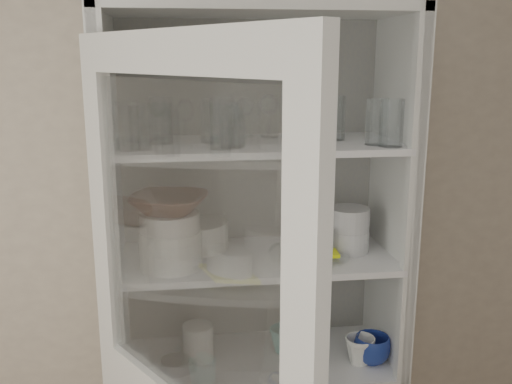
# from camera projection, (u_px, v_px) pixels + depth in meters

# --- Properties ---
(wall_back) EXTENTS (3.60, 0.02, 2.60)m
(wall_back) POSITION_uv_depth(u_px,v_px,m) (197.00, 227.00, 2.19)
(wall_back) COLOR #B5A693
(wall_back) RESTS_ON ground
(pantry_cabinet) EXTENTS (1.00, 0.45, 2.10)m
(pantry_cabinet) POSITION_uv_depth(u_px,v_px,m) (254.00, 329.00, 2.14)
(pantry_cabinet) COLOR silver
(pantry_cabinet) RESTS_ON floor
(tumbler_0) EXTENTS (0.07, 0.07, 0.15)m
(tumbler_0) POSITION_uv_depth(u_px,v_px,m) (128.00, 126.00, 1.73)
(tumbler_0) COLOR silver
(tumbler_0) RESTS_ON shelf_glass
(tumbler_1) EXTENTS (0.08, 0.08, 0.13)m
(tumbler_1) POSITION_uv_depth(u_px,v_px,m) (140.00, 128.00, 1.74)
(tumbler_1) COLOR silver
(tumbler_1) RESTS_ON shelf_glass
(tumbler_2) EXTENTS (0.08, 0.08, 0.13)m
(tumbler_2) POSITION_uv_depth(u_px,v_px,m) (235.00, 127.00, 1.78)
(tumbler_2) COLOR silver
(tumbler_2) RESTS_ON shelf_glass
(tumbler_3) EXTENTS (0.09, 0.09, 0.16)m
(tumbler_3) POSITION_uv_depth(u_px,v_px,m) (222.00, 124.00, 1.75)
(tumbler_3) COLOR silver
(tumbler_3) RESTS_ON shelf_glass
(tumbler_4) EXTENTS (0.09, 0.09, 0.15)m
(tumbler_4) POSITION_uv_depth(u_px,v_px,m) (294.00, 123.00, 1.81)
(tumbler_4) COLOR silver
(tumbler_4) RESTS_ON shelf_glass
(tumbler_5) EXTENTS (0.09, 0.09, 0.15)m
(tumbler_5) POSITION_uv_depth(u_px,v_px,m) (377.00, 122.00, 1.83)
(tumbler_5) COLOR silver
(tumbler_5) RESTS_ON shelf_glass
(tumbler_6) EXTENTS (0.09, 0.09, 0.15)m
(tumbler_6) POSITION_uv_depth(u_px,v_px,m) (391.00, 123.00, 1.80)
(tumbler_6) COLOR silver
(tumbler_6) RESTS_ON shelf_glass
(tumbler_7) EXTENTS (0.09, 0.09, 0.13)m
(tumbler_7) POSITION_uv_depth(u_px,v_px,m) (130.00, 125.00, 1.82)
(tumbler_7) COLOR silver
(tumbler_7) RESTS_ON shelf_glass
(tumbler_8) EXTENTS (0.09, 0.09, 0.15)m
(tumbler_8) POSITION_uv_depth(u_px,v_px,m) (160.00, 120.00, 1.86)
(tumbler_8) COLOR silver
(tumbler_8) RESTS_ON shelf_glass
(tumbler_9) EXTENTS (0.08, 0.08, 0.14)m
(tumbler_9) POSITION_uv_depth(u_px,v_px,m) (230.00, 122.00, 1.86)
(tumbler_9) COLOR silver
(tumbler_9) RESTS_ON shelf_glass
(tumbler_10) EXTENTS (0.08, 0.08, 0.14)m
(tumbler_10) POSITION_uv_depth(u_px,v_px,m) (211.00, 121.00, 1.89)
(tumbler_10) COLOR silver
(tumbler_10) RESTS_ON shelf_glass
(tumbler_11) EXTENTS (0.09, 0.09, 0.15)m
(tumbler_11) POSITION_uv_depth(u_px,v_px,m) (334.00, 118.00, 1.94)
(tumbler_11) COLOR silver
(tumbler_11) RESTS_ON shelf_glass
(goblet_0) EXTENTS (0.07, 0.07, 0.16)m
(goblet_0) POSITION_uv_depth(u_px,v_px,m) (158.00, 116.00, 1.96)
(goblet_0) COLOR silver
(goblet_0) RESTS_ON shelf_glass
(goblet_1) EXTENTS (0.07, 0.07, 0.17)m
(goblet_1) POSITION_uv_depth(u_px,v_px,m) (269.00, 114.00, 2.01)
(goblet_1) COLOR silver
(goblet_1) RESTS_ON shelf_glass
(goblet_2) EXTENTS (0.07, 0.07, 0.15)m
(goblet_2) POSITION_uv_depth(u_px,v_px,m) (245.00, 116.00, 2.01)
(goblet_2) COLOR silver
(goblet_2) RESTS_ON shelf_glass
(goblet_3) EXTENTS (0.07, 0.07, 0.16)m
(goblet_3) POSITION_uv_depth(u_px,v_px,m) (323.00, 114.00, 2.05)
(goblet_3) COLOR silver
(goblet_3) RESTS_ON shelf_glass
(plate_stack_front) EXTENTS (0.21, 0.21, 0.13)m
(plate_stack_front) POSITION_uv_depth(u_px,v_px,m) (171.00, 248.00, 1.88)
(plate_stack_front) COLOR white
(plate_stack_front) RESTS_ON shelf_plates
(plate_stack_back) EXTENTS (0.23, 0.23, 0.10)m
(plate_stack_back) POSITION_uv_depth(u_px,v_px,m) (197.00, 235.00, 2.07)
(plate_stack_back) COLOR white
(plate_stack_back) RESTS_ON shelf_plates
(cream_bowl) EXTENTS (0.23, 0.23, 0.06)m
(cream_bowl) POSITION_uv_depth(u_px,v_px,m) (170.00, 221.00, 1.85)
(cream_bowl) COLOR white
(cream_bowl) RESTS_ON plate_stack_front
(terracotta_bowl) EXTENTS (0.30, 0.30, 0.06)m
(terracotta_bowl) POSITION_uv_depth(u_px,v_px,m) (169.00, 203.00, 1.84)
(terracotta_bowl) COLOR #452115
(terracotta_bowl) RESTS_ON cream_bowl
(glass_platter) EXTENTS (0.36, 0.36, 0.02)m
(glass_platter) POSITION_uv_depth(u_px,v_px,m) (310.00, 253.00, 2.00)
(glass_platter) COLOR silver
(glass_platter) RESTS_ON shelf_plates
(yellow_trivet) EXTENTS (0.18, 0.18, 0.01)m
(yellow_trivet) POSITION_uv_depth(u_px,v_px,m) (310.00, 249.00, 2.00)
(yellow_trivet) COLOR yellow
(yellow_trivet) RESTS_ON glass_platter
(white_ramekin) EXTENTS (0.17, 0.17, 0.07)m
(white_ramekin) POSITION_uv_depth(u_px,v_px,m) (310.00, 238.00, 1.99)
(white_ramekin) COLOR white
(white_ramekin) RESTS_ON yellow_trivet
(grey_bowl_stack) EXTENTS (0.14, 0.14, 0.16)m
(grey_bowl_stack) POSITION_uv_depth(u_px,v_px,m) (349.00, 230.00, 2.02)
(grey_bowl_stack) COLOR #BEBEBE
(grey_bowl_stack) RESTS_ON shelf_plates
(mug_blue) EXTENTS (0.16, 0.16, 0.10)m
(mug_blue) POSITION_uv_depth(u_px,v_px,m) (372.00, 349.00, 2.05)
(mug_blue) COLOR navy
(mug_blue) RESTS_ON shelf_mugs
(mug_teal) EXTENTS (0.13, 0.13, 0.09)m
(mug_teal) POSITION_uv_depth(u_px,v_px,m) (283.00, 340.00, 2.13)
(mug_teal) COLOR teal
(mug_teal) RESTS_ON shelf_mugs
(mug_white) EXTENTS (0.12, 0.12, 0.10)m
(mug_white) POSITION_uv_depth(u_px,v_px,m) (360.00, 350.00, 2.05)
(mug_white) COLOR white
(mug_white) RESTS_ON shelf_mugs
(teal_jar) EXTENTS (0.09, 0.09, 0.11)m
(teal_jar) POSITION_uv_depth(u_px,v_px,m) (291.00, 336.00, 2.15)
(teal_jar) COLOR teal
(teal_jar) RESTS_ON shelf_mugs
(measuring_cups) EXTENTS (0.11, 0.11, 0.04)m
(measuring_cups) POSITION_uv_depth(u_px,v_px,m) (176.00, 365.00, 2.01)
(measuring_cups) COLOR silver
(measuring_cups) RESTS_ON shelf_mugs
(white_canister) EXTENTS (0.13, 0.13, 0.13)m
(white_canister) POSITION_uv_depth(u_px,v_px,m) (198.00, 342.00, 2.08)
(white_canister) COLOR white
(white_canister) RESTS_ON shelf_mugs
(tumbler_12) EXTENTS (0.07, 0.07, 0.13)m
(tumbler_12) POSITION_uv_depth(u_px,v_px,m) (231.00, 127.00, 1.77)
(tumbler_12) COLOR silver
(tumbler_12) RESTS_ON shelf_glass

